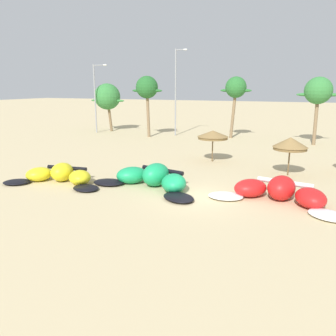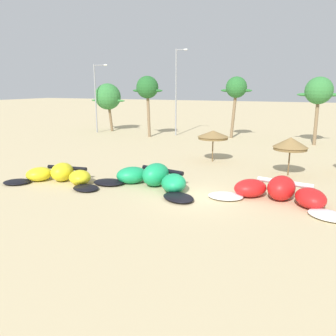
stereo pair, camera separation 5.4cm
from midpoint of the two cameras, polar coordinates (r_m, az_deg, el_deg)
ground_plane at (r=19.37m, az=5.08°, el=-4.91°), size 260.00×260.00×0.00m
kite_far_left at (r=23.17m, az=-17.93°, el=-1.20°), size 7.02×3.67×1.23m
kite_left at (r=20.99m, az=-2.65°, el=-1.81°), size 7.63×4.32×1.46m
kite_left_of_center at (r=19.37m, az=18.45°, el=-3.97°), size 7.57×4.16×1.36m
beach_umbrella_near_van at (r=28.18m, az=7.74°, el=5.63°), size 2.58×2.58×2.62m
beach_umbrella_middle at (r=24.94m, az=20.17°, el=3.92°), size 2.40×2.40×2.73m
palm_leftmost at (r=48.42m, az=-10.16°, el=11.81°), size 5.39×3.60×6.59m
palm_left at (r=42.07m, az=-3.49°, el=13.38°), size 4.06×2.71×7.43m
palm_left_of_gap at (r=41.61m, az=11.57°, el=13.09°), size 3.74×2.49×7.32m
palm_center_left at (r=39.15m, az=24.29°, el=11.76°), size 4.25×2.83×7.16m
lamppost_west at (r=46.93m, az=-12.02°, el=12.09°), size 2.15×0.24×9.01m
lamppost_west_center at (r=43.19m, az=1.54°, el=13.29°), size 1.60×0.24×10.66m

